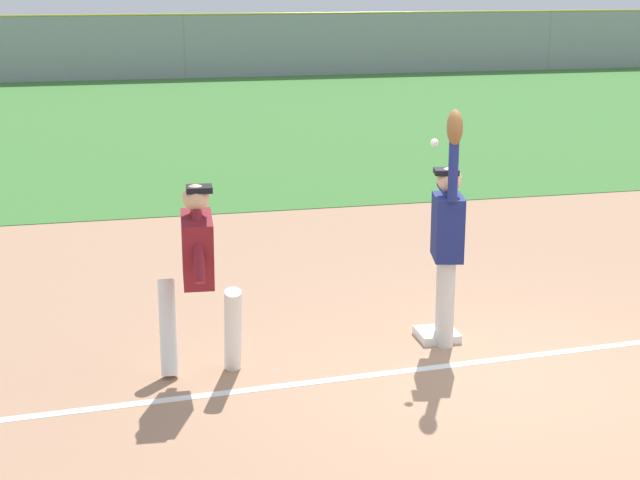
{
  "coord_description": "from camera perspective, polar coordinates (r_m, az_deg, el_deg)",
  "views": [
    {
      "loc": [
        -3.35,
        -7.53,
        3.43
      ],
      "look_at": [
        -1.32,
        0.93,
        1.05
      ],
      "focal_mm": 54.67,
      "sensor_mm": 36.0,
      "label": 1
    }
  ],
  "objects": [
    {
      "name": "parked_car_green",
      "position": [
        38.53,
        2.63,
        11.16
      ],
      "size": [
        4.58,
        2.48,
        1.25
      ],
      "rotation": [
        0.0,
        0.0,
        -0.11
      ],
      "color": "#1E6B33",
      "rests_on": "ground_plane"
    },
    {
      "name": "ground_plane",
      "position": [
        8.93,
        9.75,
        -7.54
      ],
      "size": [
        78.21,
        78.21,
        0.0
      ],
      "primitive_type": "plane",
      "color": "tan"
    },
    {
      "name": "fielder",
      "position": [
        9.15,
        7.49,
        0.53
      ],
      "size": [
        0.35,
        0.89,
        2.28
      ],
      "rotation": [
        0.0,
        0.0,
        2.92
      ],
      "color": "silver",
      "rests_on": "ground_plane"
    },
    {
      "name": "outfield_grass",
      "position": [
        24.29,
        -5.48,
        7.11
      ],
      "size": [
        53.88,
        19.71,
        0.01
      ],
      "primitive_type": "cube",
      "color": "#3D7533",
      "rests_on": "ground_plane"
    },
    {
      "name": "baseball",
      "position": [
        9.0,
        6.72,
        5.68
      ],
      "size": [
        0.07,
        0.07,
        0.07
      ],
      "primitive_type": "sphere",
      "color": "white"
    },
    {
      "name": "first_base",
      "position": [
        9.59,
        6.86,
        -5.51
      ],
      "size": [
        0.39,
        0.39,
        0.08
      ],
      "primitive_type": "cube",
      "rotation": [
        0.0,
        0.0,
        -0.02
      ],
      "color": "white",
      "rests_on": "ground_plane"
    },
    {
      "name": "parked_car_tan",
      "position": [
        40.61,
        10.74,
        11.13
      ],
      "size": [
        4.49,
        2.29,
        1.25
      ],
      "rotation": [
        0.0,
        0.0,
        0.05
      ],
      "color": "tan",
      "rests_on": "ground_plane"
    },
    {
      "name": "chalk_foul_line",
      "position": [
        8.28,
        -18.14,
        -9.97
      ],
      "size": [
        11.99,
        0.79,
        0.01
      ],
      "primitive_type": "cube",
      "rotation": [
        0.0,
        0.0,
        0.06
      ],
      "color": "white",
      "rests_on": "ground_plane"
    },
    {
      "name": "runner",
      "position": [
        8.46,
        -7.14,
        -1.55
      ],
      "size": [
        0.73,
        0.85,
        1.72
      ],
      "rotation": [
        0.0,
        0.0,
        -0.08
      ],
      "color": "white",
      "rests_on": "ground_plane"
    },
    {
      "name": "parked_car_blue",
      "position": [
        36.67,
        -16.13,
        10.38
      ],
      "size": [
        4.41,
        2.13,
        1.25
      ],
      "rotation": [
        0.0,
        0.0,
        0.0
      ],
      "color": "#23389E",
      "rests_on": "ground_plane"
    },
    {
      "name": "outfield_fence",
      "position": [
        33.92,
        -7.95,
        11.17
      ],
      "size": [
        53.96,
        0.08,
        2.17
      ],
      "color": "#93999E",
      "rests_on": "ground_plane"
    },
    {
      "name": "parked_car_white",
      "position": [
        37.43,
        -6.64,
        10.96
      ],
      "size": [
        4.44,
        2.2,
        1.25
      ],
      "rotation": [
        0.0,
        0.0,
        0.02
      ],
      "color": "white",
      "rests_on": "ground_plane"
    }
  ]
}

